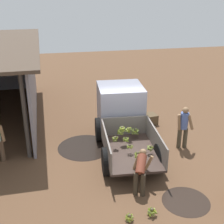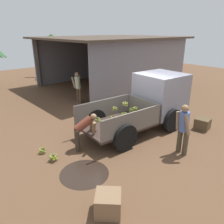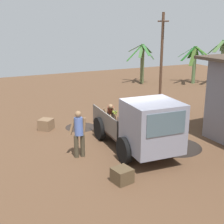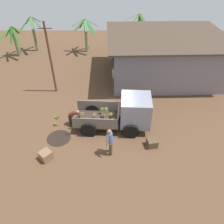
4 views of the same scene
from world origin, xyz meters
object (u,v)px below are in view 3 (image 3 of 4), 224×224
object	(u,v)px
cargo_truck	(146,127)
wooden_crate_0	(46,124)
banana_bunch_on_ground_1	(112,117)
utility_pole	(161,61)
person_foreground_visitor	(79,132)
person_worker_loading	(111,113)
banana_bunch_on_ground_0	(101,119)
wooden_crate_1	(122,175)

from	to	relation	value
cargo_truck	wooden_crate_0	bearing A→B (deg)	-147.54
banana_bunch_on_ground_1	wooden_crate_0	xyz separation A→B (m)	(0.08, -3.29, 0.13)
utility_pole	person_foreground_visitor	bearing A→B (deg)	-56.11
person_worker_loading	person_foreground_visitor	bearing A→B (deg)	-21.10
banana_bunch_on_ground_0	banana_bunch_on_ground_1	world-z (taller)	banana_bunch_on_ground_0
person_worker_loading	wooden_crate_0	distance (m)	2.92
cargo_truck	wooden_crate_1	bearing A→B (deg)	-48.79
person_foreground_visitor	person_worker_loading	xyz separation A→B (m)	(-2.22, 2.27, -0.20)
banana_bunch_on_ground_0	cargo_truck	bearing A→B (deg)	-2.04
utility_pole	wooden_crate_0	size ratio (longest dim) A/B	9.17
person_worker_loading	banana_bunch_on_ground_0	world-z (taller)	person_worker_loading
utility_pole	wooden_crate_1	size ratio (longest dim) A/B	9.51
banana_bunch_on_ground_0	banana_bunch_on_ground_1	bearing A→B (deg)	96.61
utility_pole	banana_bunch_on_ground_0	xyz separation A→B (m)	(0.78, -3.88, -2.50)
banana_bunch_on_ground_0	person_worker_loading	bearing A→B (deg)	0.41
banana_bunch_on_ground_0	wooden_crate_0	size ratio (longest dim) A/B	0.54
banana_bunch_on_ground_1	utility_pole	bearing A→B (deg)	102.26
person_worker_loading	banana_bunch_on_ground_1	bearing A→B (deg)	176.61
banana_bunch_on_ground_1	cargo_truck	bearing A→B (deg)	-10.11
utility_pole	wooden_crate_0	distance (m)	6.99
person_foreground_visitor	wooden_crate_0	size ratio (longest dim) A/B	3.03
utility_pole	banana_bunch_on_ground_1	xyz separation A→B (m)	(0.70, -3.24, -2.52)
person_worker_loading	banana_bunch_on_ground_0	bearing A→B (deg)	-155.09
person_worker_loading	wooden_crate_0	xyz separation A→B (m)	(-1.12, -2.65, -0.50)
banana_bunch_on_ground_1	wooden_crate_1	distance (m)	6.20
wooden_crate_0	banana_bunch_on_ground_0	bearing A→B (deg)	90.18
utility_pole	banana_bunch_on_ground_1	distance (m)	4.16
wooden_crate_0	cargo_truck	bearing A→B (deg)	29.42
cargo_truck	wooden_crate_1	xyz separation A→B (m)	(1.24, -1.58, -0.91)
banana_bunch_on_ground_0	wooden_crate_1	distance (m)	5.91
utility_pole	wooden_crate_1	bearing A→B (deg)	-41.11
person_foreground_visitor	wooden_crate_1	world-z (taller)	person_foreground_visitor
banana_bunch_on_ground_1	person_worker_loading	bearing A→B (deg)	-27.90
person_foreground_visitor	wooden_crate_0	distance (m)	3.43
banana_bunch_on_ground_0	wooden_crate_1	size ratio (longest dim) A/B	0.56
cargo_truck	banana_bunch_on_ground_1	world-z (taller)	cargo_truck
utility_pole	banana_bunch_on_ground_0	distance (m)	4.68
person_foreground_visitor	banana_bunch_on_ground_0	world-z (taller)	person_foreground_visitor
cargo_truck	wooden_crate_0	distance (m)	5.14
banana_bunch_on_ground_0	banana_bunch_on_ground_1	size ratio (longest dim) A/B	1.16
person_worker_loading	wooden_crate_1	bearing A→B (deg)	3.48
utility_pole	person_foreground_visitor	size ratio (longest dim) A/B	3.03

